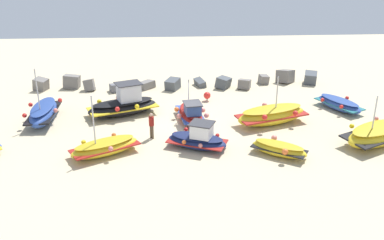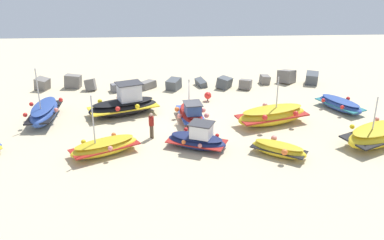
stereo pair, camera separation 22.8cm
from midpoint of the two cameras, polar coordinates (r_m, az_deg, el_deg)
The scene contains 13 objects.
ground_plane at distance 29.00m, azimuth -0.70°, elevation -0.46°, with size 57.40×57.40×0.00m, color beige.
fishing_boat_0 at distance 29.17m, azimuth 10.28°, elevation 0.65°, with size 5.28×3.23×3.28m.
fishing_boat_1 at distance 30.89m, azimuth -19.21°, elevation 0.94°, with size 2.12×4.49×3.91m.
fishing_boat_2 at distance 29.26m, azimuth -0.37°, elevation 0.88°, with size 2.29×3.90×2.73m.
fishing_boat_3 at distance 32.99m, azimuth 18.65°, elevation 2.03°, with size 2.94×3.95×0.90m.
fishing_boat_4 at distance 25.04m, azimuth 11.17°, elevation -3.75°, with size 3.29×2.69×0.86m.
fishing_boat_5 at distance 25.19m, azimuth -11.68°, elevation -3.52°, with size 4.25×3.32×3.71m.
fishing_boat_7 at distance 25.42m, azimuth 0.52°, elevation -2.54°, with size 3.88×2.79×1.64m.
fishing_boat_8 at distance 30.67m, azimuth -9.22°, elevation 2.01°, with size 5.31×3.67×2.29m.
fishing_boat_9 at distance 28.13m, azimuth 23.11°, elevation -1.74°, with size 5.15×3.90×3.22m.
person_walking at distance 26.59m, azimuth -5.62°, elevation -0.53°, with size 0.32×0.32×1.66m.
breakwater_rocks at distance 36.31m, azimuth -0.23°, elevation 5.06°, with size 24.00×3.19×1.36m.
mooring_buoy_0 at distance 33.03m, azimuth 1.81°, elevation 3.26°, with size 0.54×0.54×0.71m.
Camera 1 is at (-1.40, -26.67, 11.29)m, focal length 40.39 mm.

